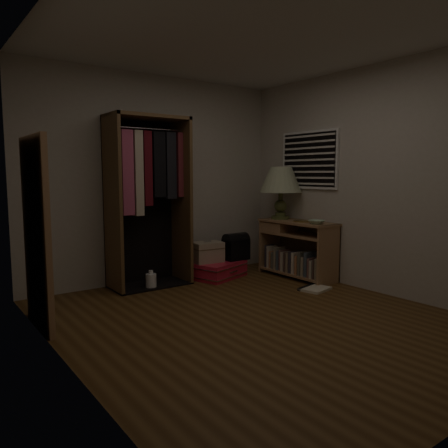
{
  "coord_description": "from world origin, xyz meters",
  "views": [
    {
      "loc": [
        -2.61,
        -3.04,
        1.37
      ],
      "look_at": [
        0.3,
        0.95,
        0.8
      ],
      "focal_mm": 35.0,
      "sensor_mm": 36.0,
      "label": 1
    }
  ],
  "objects_px": {
    "open_wardrobe": "(149,187)",
    "train_case": "(207,252)",
    "floor_mirror": "(37,233)",
    "white_jug": "(151,281)",
    "pink_suitcase": "(218,269)",
    "console_bookshelf": "(295,248)",
    "table_lamp": "(281,181)",
    "black_bag": "(236,246)"
  },
  "relations": [
    {
      "from": "console_bookshelf",
      "to": "train_case",
      "type": "relative_size",
      "value": 2.71
    },
    {
      "from": "black_bag",
      "to": "table_lamp",
      "type": "xyz_separation_m",
      "value": [
        0.6,
        -0.22,
        0.87
      ]
    },
    {
      "from": "pink_suitcase",
      "to": "table_lamp",
      "type": "distance_m",
      "value": 1.48
    },
    {
      "from": "open_wardrobe",
      "to": "floor_mirror",
      "type": "relative_size",
      "value": 1.21
    },
    {
      "from": "table_lamp",
      "to": "pink_suitcase",
      "type": "bearing_deg",
      "value": 163.05
    },
    {
      "from": "floor_mirror",
      "to": "white_jug",
      "type": "height_order",
      "value": "floor_mirror"
    },
    {
      "from": "open_wardrobe",
      "to": "white_jug",
      "type": "relative_size",
      "value": 9.21
    },
    {
      "from": "open_wardrobe",
      "to": "pink_suitcase",
      "type": "distance_m",
      "value": 1.43
    },
    {
      "from": "floor_mirror",
      "to": "train_case",
      "type": "bearing_deg",
      "value": 15.98
    },
    {
      "from": "pink_suitcase",
      "to": "table_lamp",
      "type": "bearing_deg",
      "value": -35.17
    },
    {
      "from": "open_wardrobe",
      "to": "table_lamp",
      "type": "relative_size",
      "value": 2.88
    },
    {
      "from": "open_wardrobe",
      "to": "white_jug",
      "type": "xyz_separation_m",
      "value": [
        -0.08,
        -0.17,
        -1.12
      ]
    },
    {
      "from": "open_wardrobe",
      "to": "train_case",
      "type": "bearing_deg",
      "value": -9.92
    },
    {
      "from": "console_bookshelf",
      "to": "black_bag",
      "type": "bearing_deg",
      "value": 139.21
    },
    {
      "from": "open_wardrobe",
      "to": "pink_suitcase",
      "type": "xyz_separation_m",
      "value": [
        0.89,
        -0.17,
        -1.1
      ]
    },
    {
      "from": "floor_mirror",
      "to": "table_lamp",
      "type": "relative_size",
      "value": 2.38
    },
    {
      "from": "console_bookshelf",
      "to": "open_wardrobe",
      "type": "relative_size",
      "value": 0.55
    },
    {
      "from": "train_case",
      "to": "black_bag",
      "type": "bearing_deg",
      "value": -6.77
    },
    {
      "from": "table_lamp",
      "to": "open_wardrobe",
      "type": "bearing_deg",
      "value": 166.07
    },
    {
      "from": "open_wardrobe",
      "to": "console_bookshelf",
      "type": "bearing_deg",
      "value": -22.58
    },
    {
      "from": "train_case",
      "to": "table_lamp",
      "type": "relative_size",
      "value": 0.58
    },
    {
      "from": "train_case",
      "to": "console_bookshelf",
      "type": "bearing_deg",
      "value": -25.89
    },
    {
      "from": "train_case",
      "to": "white_jug",
      "type": "xyz_separation_m",
      "value": [
        -0.84,
        -0.04,
        -0.26
      ]
    },
    {
      "from": "black_bag",
      "to": "white_jug",
      "type": "distance_m",
      "value": 1.28
    },
    {
      "from": "white_jug",
      "to": "black_bag",
      "type": "bearing_deg",
      "value": -2.06
    },
    {
      "from": "train_case",
      "to": "white_jug",
      "type": "height_order",
      "value": "train_case"
    },
    {
      "from": "train_case",
      "to": "black_bag",
      "type": "distance_m",
      "value": 0.42
    },
    {
      "from": "console_bookshelf",
      "to": "floor_mirror",
      "type": "relative_size",
      "value": 0.66
    },
    {
      "from": "console_bookshelf",
      "to": "floor_mirror",
      "type": "xyz_separation_m",
      "value": [
        -3.24,
        -0.04,
        0.46
      ]
    },
    {
      "from": "floor_mirror",
      "to": "train_case",
      "type": "distance_m",
      "value": 2.38
    },
    {
      "from": "pink_suitcase",
      "to": "white_jug",
      "type": "distance_m",
      "value": 0.98
    },
    {
      "from": "console_bookshelf",
      "to": "table_lamp",
      "type": "bearing_deg",
      "value": 89.15
    },
    {
      "from": "open_wardrobe",
      "to": "train_case",
      "type": "height_order",
      "value": "open_wardrobe"
    },
    {
      "from": "pink_suitcase",
      "to": "floor_mirror",
      "type": "bearing_deg",
      "value": 175.97
    },
    {
      "from": "train_case",
      "to": "floor_mirror",
      "type": "bearing_deg",
      "value": -159.04
    },
    {
      "from": "floor_mirror",
      "to": "black_bag",
      "type": "xyz_separation_m",
      "value": [
        2.64,
        0.56,
        -0.45
      ]
    },
    {
      "from": "table_lamp",
      "to": "console_bookshelf",
      "type": "bearing_deg",
      "value": -90.85
    },
    {
      "from": "train_case",
      "to": "white_jug",
      "type": "relative_size",
      "value": 1.86
    },
    {
      "from": "console_bookshelf",
      "to": "pink_suitcase",
      "type": "xyz_separation_m",
      "value": [
        -0.87,
        0.56,
        -0.28
      ]
    },
    {
      "from": "floor_mirror",
      "to": "console_bookshelf",
      "type": "bearing_deg",
      "value": 0.71
    },
    {
      "from": "floor_mirror",
      "to": "pink_suitcase",
      "type": "xyz_separation_m",
      "value": [
        2.37,
        0.6,
        -0.74
      ]
    },
    {
      "from": "train_case",
      "to": "open_wardrobe",
      "type": "bearing_deg",
      "value": 175.06
    }
  ]
}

